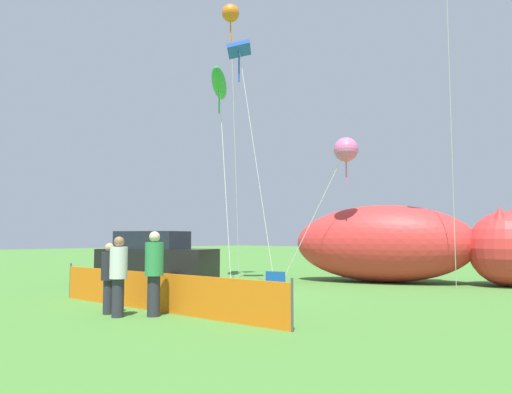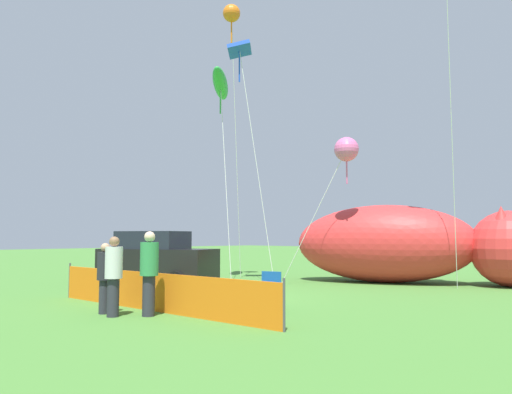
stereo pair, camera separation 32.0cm
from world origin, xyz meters
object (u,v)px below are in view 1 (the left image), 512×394
at_px(spectator_in_white_shirt, 154,270).
at_px(spectator_in_red_shirt, 118,273).
at_px(kite_blue_box, 240,54).
at_px(kite_orange_flower, 231,15).
at_px(kite_pink_octopus, 346,150).
at_px(spectator_in_blue_shirt, 109,275).
at_px(inflatable_cat, 408,247).
at_px(parked_car, 156,259).
at_px(kite_green_fish, 219,84).
at_px(folding_chair, 273,288).

relative_size(spectator_in_white_shirt, spectator_in_red_shirt, 1.06).
bearing_deg(kite_blue_box, spectator_in_white_shirt, -58.07).
distance_m(spectator_in_red_shirt, kite_orange_flower, 13.89).
bearing_deg(kite_pink_octopus, spectator_in_blue_shirt, -90.78).
bearing_deg(spectator_in_white_shirt, spectator_in_blue_shirt, -152.42).
relative_size(spectator_in_blue_shirt, spectator_in_red_shirt, 0.91).
xyz_separation_m(inflatable_cat, spectator_in_blue_shirt, (-1.35, -11.94, -0.50)).
bearing_deg(kite_blue_box, kite_pink_octopus, 35.98).
bearing_deg(parked_car, kite_green_fish, 72.01).
height_order(inflatable_cat, kite_green_fish, kite_green_fish).
height_order(inflatable_cat, spectator_in_blue_shirt, inflatable_cat).
bearing_deg(kite_orange_flower, kite_blue_box, -28.93).
height_order(spectator_in_white_shirt, kite_blue_box, kite_blue_box).
relative_size(spectator_in_red_shirt, kite_pink_octopus, 0.33).
xyz_separation_m(folding_chair, kite_blue_box, (-5.37, 4.02, 8.40)).
relative_size(kite_blue_box, kite_pink_octopus, 1.71).
relative_size(spectator_in_red_shirt, kite_blue_box, 0.19).
distance_m(spectator_in_blue_shirt, spectator_in_red_shirt, 0.56).
bearing_deg(kite_blue_box, kite_green_fish, 159.53).
relative_size(folding_chair, kite_pink_octopus, 0.17).
distance_m(inflatable_cat, spectator_in_blue_shirt, 12.03).
bearing_deg(parked_car, kite_orange_flower, 59.17).
xyz_separation_m(inflatable_cat, kite_blue_box, (-4.50, -4.70, 7.53)).
bearing_deg(kite_pink_octopus, spectator_in_red_shirt, -87.55).
relative_size(parked_car, inflatable_cat, 0.50).
relative_size(inflatable_cat, spectator_in_red_shirt, 5.14).
bearing_deg(kite_orange_flower, spectator_in_blue_shirt, -60.79).
distance_m(kite_blue_box, kite_green_fish, 2.27).
relative_size(spectator_in_blue_shirt, kite_pink_octopus, 0.30).
distance_m(folding_chair, spectator_in_blue_shirt, 3.93).
xyz_separation_m(parked_car, kite_pink_octopus, (4.96, 4.97, 4.05)).
bearing_deg(spectator_in_blue_shirt, parked_car, 136.08).
height_order(kite_pink_octopus, kite_green_fish, kite_green_fish).
bearing_deg(folding_chair, spectator_in_blue_shirt, -55.06).
distance_m(parked_car, kite_blue_box, 8.53).
height_order(folding_chair, spectator_in_blue_shirt, spectator_in_blue_shirt).
distance_m(spectator_in_red_shirt, kite_green_fish, 12.34).
bearing_deg(kite_orange_flower, spectator_in_white_shirt, -53.57).
height_order(folding_chair, spectator_in_red_shirt, spectator_in_red_shirt).
relative_size(kite_orange_flower, kite_green_fish, 1.30).
bearing_deg(folding_chair, kite_pink_octopus, 177.70).
height_order(spectator_in_blue_shirt, spectator_in_red_shirt, spectator_in_red_shirt).
xyz_separation_m(spectator_in_red_shirt, kite_green_fish, (-5.74, 8.08, 7.35)).
relative_size(spectator_in_red_shirt, kite_green_fish, 0.20).
distance_m(kite_orange_flower, kite_green_fish, 2.91).
xyz_separation_m(spectator_in_blue_shirt, kite_pink_octopus, (0.13, 9.62, 4.13)).
height_order(folding_chair, spectator_in_white_shirt, spectator_in_white_shirt).
relative_size(parked_car, kite_green_fish, 0.51).
bearing_deg(spectator_in_blue_shirt, kite_orange_flower, 119.21).
height_order(inflatable_cat, kite_blue_box, kite_blue_box).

